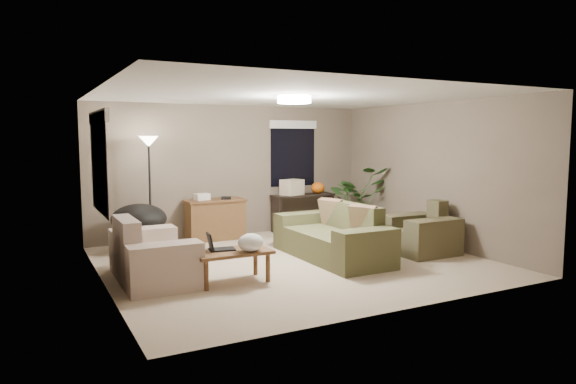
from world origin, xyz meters
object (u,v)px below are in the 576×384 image
houseplant (356,207)px  cat_scratching_post (406,231)px  armchair (421,235)px  coffee_table (232,255)px  desk (215,219)px  floor_lamp (149,155)px  papasan_chair (139,224)px  main_sofa (334,239)px  console_table (303,210)px  loveseat (151,258)px

houseplant → cat_scratching_post: size_ratio=2.64×
armchair → coffee_table: armchair is taller
desk → floor_lamp: size_ratio=0.58×
papasan_chair → cat_scratching_post: size_ratio=1.96×
floor_lamp → houseplant: size_ratio=1.44×
main_sofa → console_table: main_sofa is taller
console_table → floor_lamp: bearing=-175.1°
loveseat → houseplant: 4.69m
cat_scratching_post → papasan_chair: bearing=161.3°
coffee_table → floor_lamp: bearing=100.4°
desk → papasan_chair: papasan_chair is taller
desk → papasan_chair: bearing=-163.9°
floor_lamp → armchair: bearing=-31.6°
main_sofa → coffee_table: size_ratio=2.20×
armchair → desk: armchair is taller
main_sofa → loveseat: same height
cat_scratching_post → coffee_table: bearing=-166.0°
papasan_chair → console_table: bearing=7.5°
papasan_chair → houseplant: 4.19m
papasan_chair → floor_lamp: 1.17m
coffee_table → houseplant: size_ratio=0.76×
console_table → armchair: bearing=-74.2°
floor_lamp → houseplant: 4.12m
houseplant → cat_scratching_post: (0.19, -1.28, -0.30)m
desk → papasan_chair: (-1.47, -0.42, 0.09)m
coffee_table → houseplant: houseplant is taller
coffee_table → desk: (0.77, 2.82, 0.02)m
armchair → desk: size_ratio=0.91×
loveseat → floor_lamp: floor_lamp is taller
loveseat → floor_lamp: bearing=77.4°
coffee_table → cat_scratching_post: bearing=14.0°
main_sofa → loveseat: (-2.83, 0.03, 0.00)m
floor_lamp → main_sofa: bearing=-40.0°
loveseat → console_table: size_ratio=1.23×
armchair → coffee_table: bearing=-176.6°
armchair → houseplant: size_ratio=0.76×
coffee_table → cat_scratching_post: (3.68, 0.92, -0.14)m
console_table → papasan_chair: papasan_chair is taller
loveseat → coffee_table: bearing=-33.1°
main_sofa → papasan_chair: (-2.62, 1.84, 0.17)m
coffee_table → main_sofa: bearing=16.3°
coffee_table → console_table: size_ratio=0.77×
cat_scratching_post → houseplant: bearing=98.6°
coffee_table → houseplant: (3.49, 2.20, 0.16)m
desk → cat_scratching_post: desk is taller
coffee_table → papasan_chair: size_ratio=1.02×
armchair → floor_lamp: (-3.85, 2.37, 1.30)m
houseplant → armchair: bearing=-93.1°
armchair → cat_scratching_post: bearing=67.1°
main_sofa → floor_lamp: floor_lamp is taller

